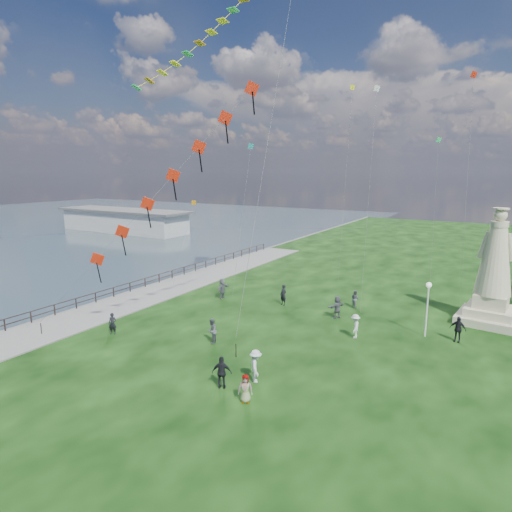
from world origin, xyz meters
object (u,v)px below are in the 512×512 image
Objects in this scene: person_5 at (222,288)px; person_7 at (355,299)px; person_11 at (337,307)px; pier_pavilion at (124,220)px; statue at (493,280)px; lamppost at (428,298)px; person_6 at (283,295)px; person_2 at (256,366)px; person_9 at (458,329)px; person_1 at (212,331)px; person_4 at (245,389)px; person_0 at (113,324)px; person_8 at (355,326)px; person_3 at (222,372)px.

person_5 reaches higher than person_7.
pier_pavilion is at bearing -92.83° from person_11.
lamppost is (-3.74, -5.62, -0.48)m from statue.
statue is at bearing 33.74° from person_6.
person_11 is at bearing -37.55° from person_2.
person_9 is (-1.70, -5.43, -2.45)m from statue.
person_5 reaches higher than person_11.
person_11 reaches higher than person_7.
person_7 is at bearing -164.54° from statue.
statue is 5.16× the size of person_1.
statue is (65.89, -23.71, 1.51)m from pier_pavilion.
statue is 4.85× the size of person_6.
person_5 is at bearing 102.39° from person_4.
person_1 is 1.15× the size of person_4.
person_7 is 9.17m from person_9.
pier_pavilion is 15.90× the size of person_5.
person_2 is (12.45, -0.86, 0.14)m from person_0.
lamppost is 2.20× the size of person_11.
person_7 is (55.80, -25.44, -1.07)m from pier_pavilion.
statue reaches higher than person_7.
person_2 is 14.97m from person_9.
pier_pavilion is at bearing -130.74° from person_8.
lamppost is at bearing -92.29° from person_5.
lamppost is at bearing 1.13° from person_0.
person_3 is (-8.15, -13.33, -1.96)m from lamppost.
person_5 is (-10.75, 12.12, 0.01)m from person_2.
person_8 is at bearing 144.24° from person_7.
person_3 is at bearing -118.06° from person_9.
person_11 is (-0.45, 14.48, 0.16)m from person_4.
person_7 is (-10.09, -1.73, -2.58)m from statue.
person_2 is 1.03× the size of person_11.
person_4 is (0.66, -2.13, -0.18)m from person_2.
lamppost is 2.32× the size of person_8.
statue is 5.64× the size of person_0.
person_4 is at bearing -111.64° from person_9.
statue is 5.93× the size of person_4.
pier_pavilion reaches higher than person_2.
person_3 reaches higher than person_11.
person_4 is 16.32m from person_6.
person_2 is at bearing -151.59° from person_3.
person_9 is at bearing 33.11° from person_4.
statue reaches higher than lamppost.
person_3 reaches higher than person_8.
person_8 is (2.13, -6.63, 0.09)m from person_7.
person_1 is at bearing -72.52° from person_3.
person_9 is at bearing 13.75° from person_6.
person_1 is 13.85m from person_7.
lamppost reaches higher than person_7.
pier_pavilion reaches higher than lamppost.
person_2 is 1.08× the size of person_8.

